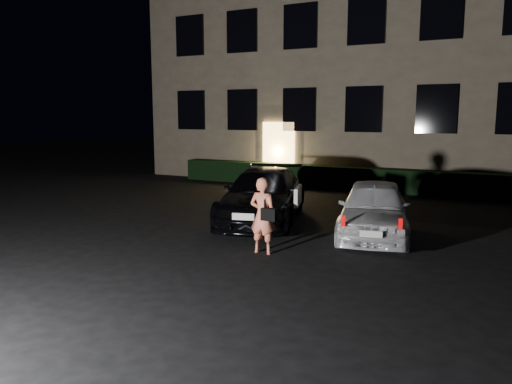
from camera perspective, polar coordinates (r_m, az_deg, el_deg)
The scene contains 6 objects.
ground at distance 9.68m, azimuth -5.97°, elevation -8.05°, with size 80.00×80.00×0.00m, color black.
building at distance 23.50m, azimuth 15.16°, elevation 16.36°, with size 20.00×8.11×12.00m.
hedge at distance 19.08m, azimuth 11.59°, elevation 1.49°, with size 15.00×0.70×0.85m, color black.
sedan at distance 13.25m, azimuth 0.83°, elevation -0.39°, with size 3.13×5.02×1.36m.
hatch at distance 11.84m, azimuth 13.33°, elevation -1.86°, with size 2.36×4.10×1.31m.
man at distance 10.11m, azimuth 0.82°, elevation -2.68°, with size 0.64×0.38×1.57m.
Camera 1 is at (5.12, -7.72, 2.81)m, focal length 35.00 mm.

